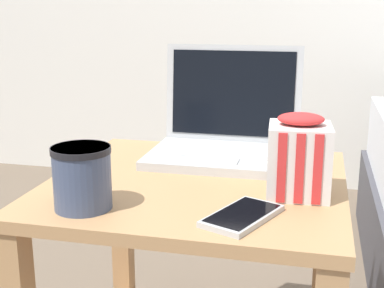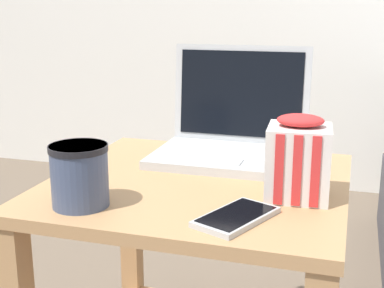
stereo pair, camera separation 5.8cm
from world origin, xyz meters
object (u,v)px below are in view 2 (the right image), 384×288
laptop (232,135)px  mug_front_left (79,172)px  cell_phone (236,217)px  snack_bag (298,160)px

laptop → mug_front_left: 0.40m
mug_front_left → cell_phone: 0.27m
laptop → mug_front_left: bearing=-115.8°
laptop → cell_phone: (0.09, -0.35, -0.04)m
snack_bag → cell_phone: bearing=-120.9°
cell_phone → laptop: bearing=104.1°
laptop → mug_front_left: size_ratio=2.60×
cell_phone → snack_bag: bearing=59.1°
laptop → snack_bag: size_ratio=2.13×
laptop → mug_front_left: (-0.17, -0.36, 0.01)m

